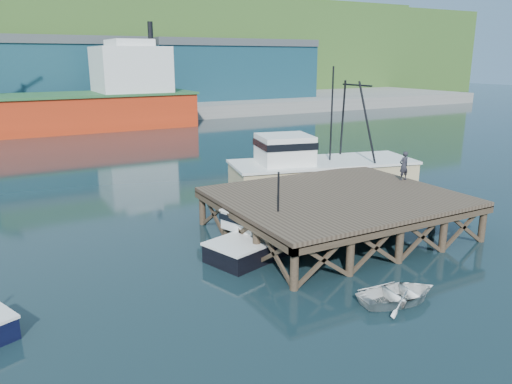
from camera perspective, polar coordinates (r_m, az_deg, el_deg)
ground at (r=24.47m, az=-1.32°, el=-6.73°), size 300.00×300.00×0.00m
wharf at (r=26.56m, az=9.42°, el=-0.74°), size 12.00×10.00×2.62m
far_quay at (r=91.11m, az=-22.49°, el=8.89°), size 160.00×40.00×2.00m
warehouse_mid at (r=85.82m, az=-22.44°, el=12.28°), size 28.00×16.00×9.00m
warehouse_right at (r=94.31m, az=-3.60°, el=13.51°), size 30.00×16.00×9.00m
hillside at (r=120.61m, az=-24.81°, el=14.69°), size 220.00×50.00×22.00m
boat_black at (r=24.46m, az=0.89°, el=-4.88°), size 6.93×5.74×4.02m
trawler at (r=34.83m, az=7.28°, el=2.82°), size 13.47×7.30×8.55m
dinghy at (r=20.27m, az=16.01°, el=-11.13°), size 3.58×2.77×0.68m
dockworker at (r=30.46m, az=16.54°, el=2.89°), size 0.63×0.42×1.71m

